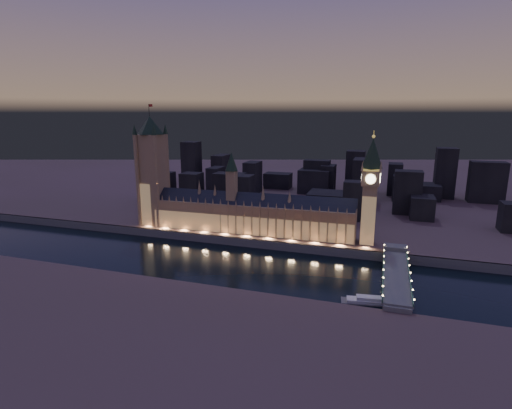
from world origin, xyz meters
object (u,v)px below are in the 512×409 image
(palace_of_westminster, at_px, (250,214))
(elizabeth_tower, at_px, (371,182))
(westminster_bridge, at_px, (396,276))
(river_boat, at_px, (374,301))
(victoria_tower, at_px, (152,166))

(palace_of_westminster, xyz_separation_m, elizabeth_tower, (111.08, 0.17, 37.28))
(westminster_bridge, bearing_deg, river_boat, -110.49)
(river_boat, bearing_deg, elizabeth_tower, 95.38)
(victoria_tower, height_order, westminster_bridge, victoria_tower)
(victoria_tower, bearing_deg, river_boat, -24.34)
(westminster_bridge, bearing_deg, palace_of_westminster, 154.20)
(westminster_bridge, bearing_deg, victoria_tower, 164.87)
(elizabeth_tower, height_order, river_boat, elizabeth_tower)
(palace_of_westminster, relative_size, victoria_tower, 1.64)
(palace_of_westminster, bearing_deg, westminster_bridge, -25.80)
(victoria_tower, distance_m, westminster_bridge, 258.33)
(elizabeth_tower, bearing_deg, westminster_bridge, -70.02)
(victoria_tower, bearing_deg, palace_of_westminster, -0.09)
(elizabeth_tower, xyz_separation_m, river_boat, (9.70, -103.02, -62.10))
(elizabeth_tower, relative_size, westminster_bridge, 0.89)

